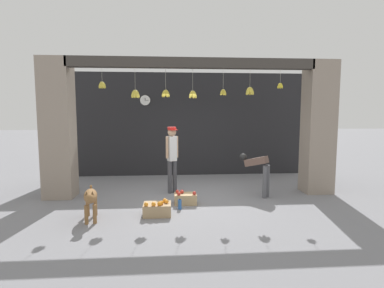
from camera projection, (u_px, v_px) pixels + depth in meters
ground_plane at (193, 198)px, 7.28m from camera, size 60.00×60.00×0.00m
shop_back_wall at (187, 124)px, 9.84m from camera, size 7.76×0.12×3.34m
shop_pillar_left at (58, 129)px, 7.17m from camera, size 0.70×0.60×3.34m
shop_pillar_right at (318, 128)px, 7.64m from camera, size 0.70×0.60×3.34m
storefront_awning at (192, 66)px, 7.07m from camera, size 5.86×0.30×0.96m
dog at (91, 198)px, 5.70m from camera, size 0.37×0.89×0.65m
shopkeeper at (172, 154)px, 7.62m from camera, size 0.32×0.31×1.70m
worker_stooping at (258, 169)px, 7.37m from camera, size 0.67×0.63×1.03m
fruit_crate_oranges at (157, 209)px, 6.02m from camera, size 0.55×0.41×0.32m
fruit_crate_apples at (185, 198)px, 6.77m from camera, size 0.50×0.36×0.31m
water_bottle at (180, 204)px, 6.39m from camera, size 0.08×0.08×0.24m
wall_clock at (145, 100)px, 9.58m from camera, size 0.34×0.03×0.34m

